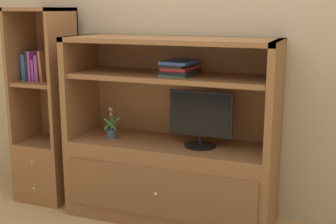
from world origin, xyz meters
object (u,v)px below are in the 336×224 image
Objects in this scene: potted_plant at (111,131)px; bookshelf_tall at (48,137)px; tv_monitor at (201,118)px; magazine_stack at (179,68)px; media_console at (171,161)px; upright_book_row at (35,67)px.

bookshelf_tall reaches higher than potted_plant.
magazine_stack is at bearing 173.49° from tv_monitor.
media_console is 1.14m from bookshelf_tall.
bookshelf_tall reaches higher than media_console.
tv_monitor is at bearing -1.19° from bookshelf_tall.
upright_book_row is (-1.45, 0.02, 0.31)m from tv_monitor.
bookshelf_tall is 0.61m from upright_book_row.
potted_plant is 0.75m from magazine_stack.
potted_plant is at bearing -177.36° from tv_monitor.
magazine_stack is 1.28m from upright_book_row.
upright_book_row reaches higher than tv_monitor.
media_console reaches higher than upright_book_row.
bookshelf_tall is at bearing 8.93° from upright_book_row.
upright_book_row is at bearing -179.75° from media_console.
magazine_stack is at bearing 0.14° from upright_book_row.
media_console is 6.26× the size of upright_book_row.
bookshelf_tall is (-1.20, 0.01, -0.65)m from magazine_stack.
bookshelf_tall is (-1.14, 0.01, 0.08)m from media_console.
upright_book_row reaches higher than magazine_stack.
upright_book_row is (-0.73, 0.05, 0.47)m from potted_plant.
media_console is at bearing 178.07° from magazine_stack.
media_console reaches higher than tv_monitor.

